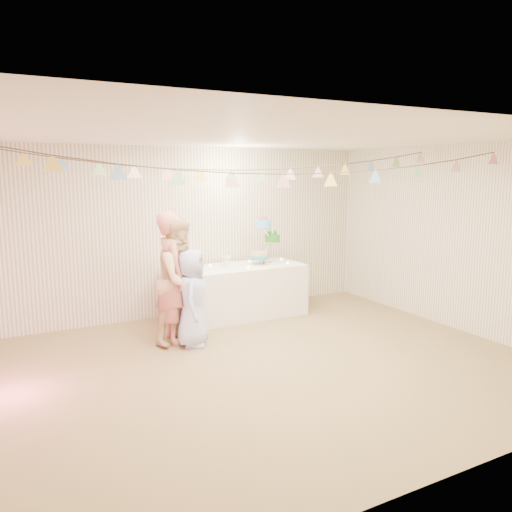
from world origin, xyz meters
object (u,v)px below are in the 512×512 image
cake_stand (266,244)px  person_adult_b (181,280)px  table (236,292)px  person_child (192,298)px  person_adult_a (173,277)px

cake_stand → person_adult_b: person_adult_b is taller
table → person_child: size_ratio=1.69×
person_adult_a → person_adult_b: (0.10, -0.06, -0.04)m
cake_stand → person_child: (-1.61, -0.97, -0.47)m
person_adult_b → person_child: person_adult_b is taller
cake_stand → person_adult_b: 1.86m
cake_stand → person_adult_a: bearing=-158.4°
person_adult_b → person_adult_a: bearing=119.9°
person_adult_b → person_child: (0.07, -0.21, -0.20)m
person_adult_b → cake_stand: bearing=-6.1°
table → person_adult_b: size_ratio=1.28×
table → person_adult_a: bearing=-151.9°
cake_stand → person_child: bearing=-149.0°
person_adult_a → cake_stand: bearing=-64.0°
person_adult_a → person_adult_b: person_adult_a is taller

